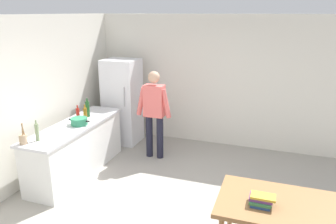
% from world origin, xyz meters
% --- Properties ---
extents(ground_plane, '(14.00, 14.00, 0.00)m').
position_xyz_m(ground_plane, '(0.00, 0.00, 0.00)').
color(ground_plane, '#9E998E').
extents(wall_back, '(6.40, 0.12, 2.70)m').
position_xyz_m(wall_back, '(0.00, 3.00, 1.35)').
color(wall_back, silver).
rests_on(wall_back, ground_plane).
extents(wall_left, '(0.12, 5.60, 2.70)m').
position_xyz_m(wall_left, '(-2.60, 0.20, 1.35)').
color(wall_left, silver).
rests_on(wall_left, ground_plane).
extents(kitchen_counter, '(0.64, 2.20, 0.90)m').
position_xyz_m(kitchen_counter, '(-2.00, 0.80, 0.45)').
color(kitchen_counter, white).
rests_on(kitchen_counter, ground_plane).
extents(refrigerator, '(0.70, 0.67, 1.80)m').
position_xyz_m(refrigerator, '(-1.90, 2.40, 0.90)').
color(refrigerator, white).
rests_on(refrigerator, ground_plane).
extents(person, '(0.70, 0.22, 1.70)m').
position_xyz_m(person, '(-0.95, 1.85, 0.98)').
color(person, '#1E1E2D').
rests_on(person, ground_plane).
extents(dining_table, '(1.40, 0.90, 0.75)m').
position_xyz_m(dining_table, '(1.40, -0.30, 0.67)').
color(dining_table, olive).
rests_on(dining_table, ground_plane).
extents(cooking_pot, '(0.40, 0.28, 0.12)m').
position_xyz_m(cooking_pot, '(-1.91, 0.81, 0.96)').
color(cooking_pot, '#2D845B').
rests_on(cooking_pot, kitchen_counter).
extents(utensil_jar, '(0.11, 0.11, 0.32)m').
position_xyz_m(utensil_jar, '(-2.19, -0.17, 0.98)').
color(utensil_jar, tan).
rests_on(utensil_jar, kitchen_counter).
extents(bottle_sauce_red, '(0.06, 0.06, 0.24)m').
position_xyz_m(bottle_sauce_red, '(-2.14, 1.12, 1.00)').
color(bottle_sauce_red, '#B22319').
rests_on(bottle_sauce_red, kitchen_counter).
extents(bottle_oil_amber, '(0.06, 0.06, 0.28)m').
position_xyz_m(bottle_oil_amber, '(-1.96, 1.08, 1.02)').
color(bottle_oil_amber, '#996619').
rests_on(bottle_oil_amber, kitchen_counter).
extents(bottle_wine_green, '(0.08, 0.08, 0.34)m').
position_xyz_m(bottle_wine_green, '(-2.02, 1.26, 1.05)').
color(bottle_wine_green, '#1E5123').
rests_on(bottle_wine_green, kitchen_counter).
extents(bottle_vinegar_tall, '(0.06, 0.06, 0.32)m').
position_xyz_m(bottle_vinegar_tall, '(-2.08, 0.00, 1.04)').
color(bottle_vinegar_tall, gray).
rests_on(bottle_vinegar_tall, kitchen_counter).
extents(book_stack, '(0.27, 0.21, 0.12)m').
position_xyz_m(book_stack, '(1.17, -0.41, 0.81)').
color(book_stack, '#284C8E').
rests_on(book_stack, dining_table).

